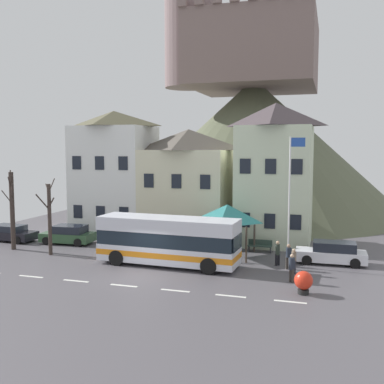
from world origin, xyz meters
name	(u,v)px	position (x,y,z in m)	size (l,w,h in m)	color
ground_plane	(138,276)	(0.00, 0.00, -0.03)	(40.00, 60.00, 0.07)	#514D53
townhouse_00	(115,173)	(-7.30, 11.65, 5.35)	(6.31, 5.37, 10.70)	white
townhouse_01	(189,184)	(-0.69, 12.08, 4.54)	(6.92, 6.24, 9.08)	beige
townhouse_02	(275,174)	(6.53, 11.62, 5.50)	(5.58, 5.30, 11.00)	beige
hilltop_castle	(252,138)	(1.85, 28.69, 8.68)	(33.89, 33.89, 24.82)	#595E47
transit_bus	(168,241)	(0.84, 2.85, 1.57)	(9.26, 2.92, 3.11)	silver
bus_shelter	(227,213)	(3.88, 6.58, 2.99)	(3.60, 3.60, 3.62)	#473D33
parked_car_00	(11,233)	(-14.03, 6.31, 0.64)	(4.25, 2.08, 1.30)	black
parked_car_01	(332,253)	(10.92, 6.39, 0.70)	(4.50, 1.90, 1.45)	white
parked_car_02	(68,235)	(-9.01, 6.82, 0.70)	(4.19, 2.23, 1.45)	#305133
pedestrian_00	(278,252)	(7.58, 4.89, 0.86)	(0.30, 0.28, 1.60)	black
pedestrian_01	(294,259)	(8.74, 3.13, 0.89)	(0.29, 0.29, 1.55)	#2D2D38
pedestrian_02	(292,267)	(8.77, 1.39, 0.89)	(0.34, 0.34, 1.62)	#38332D
pedestrian_03	(289,255)	(8.35, 4.14, 0.88)	(0.37, 0.35, 1.60)	#38332D
public_bench	(260,245)	(5.92, 8.37, 0.48)	(1.74, 0.48, 0.87)	#33473D
flagpole	(290,193)	(8.33, 4.79, 4.71)	(0.95, 0.10, 8.25)	silver
harbour_buoy	(304,281)	(9.53, -0.55, 0.68)	(0.96, 0.96, 1.21)	black
bare_tree_00	(12,209)	(-11.77, 3.79, 3.02)	(1.34, 1.50, 5.88)	#382D28
bare_tree_01	(49,217)	(-8.14, 3.13, 2.67)	(1.18, 1.74, 5.37)	#382D28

